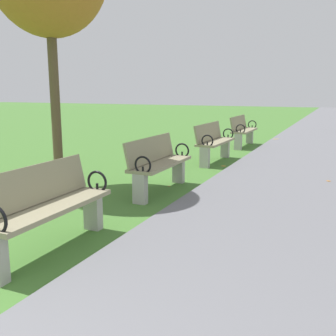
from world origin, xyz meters
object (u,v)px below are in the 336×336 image
park_bench_2 (47,206)px  park_bench_5 (243,130)px  park_bench_3 (158,163)px  park_bench_4 (214,141)px

park_bench_2 → park_bench_5: size_ratio=1.00×
park_bench_2 → park_bench_5: bearing=90.0°
park_bench_2 → park_bench_3: same height
park_bench_3 → park_bench_4: 2.98m
park_bench_2 → park_bench_4: (0.00, 5.65, 0.00)m
park_bench_3 → park_bench_5: 5.81m
park_bench_4 → park_bench_5: bearing=90.0°
park_bench_2 → park_bench_5: 8.48m
park_bench_4 → park_bench_5: same height
park_bench_2 → park_bench_3: size_ratio=1.00×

